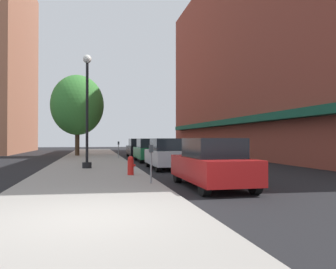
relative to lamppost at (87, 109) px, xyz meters
name	(u,v)px	position (x,y,z in m)	size (l,w,h in m)	color
ground_plane	(147,161)	(4.22, 6.75, -3.20)	(90.00, 90.00, 0.00)	black
sidewalk_slab	(92,160)	(0.22, 7.75, -3.14)	(4.80, 50.00, 0.12)	gray
building_right_brick	(258,54)	(15.21, 10.75, 6.33)	(6.80, 40.00, 19.11)	brown
building_far_background	(0,62)	(-10.79, 25.75, 7.67)	(6.80, 18.00, 21.79)	#9E6047
lamppost	(87,109)	(0.00, 0.00, 0.00)	(0.48, 0.48, 5.90)	black
fire_hydrant	(131,165)	(1.87, -3.80, -2.68)	(0.33, 0.26, 0.79)	red
parking_meter_near	(151,159)	(2.27, -6.62, -2.25)	(0.14, 0.09, 1.31)	slate
parking_meter_far	(119,147)	(2.27, 9.32, -2.25)	(0.14, 0.09, 1.31)	slate
tree_near	(77,105)	(-1.17, 14.02, 1.54)	(4.80, 4.80, 7.39)	#422D1E
car_red	(212,164)	(4.22, -7.29, -2.39)	(1.80, 4.30, 1.66)	black
car_silver	(167,154)	(4.22, -0.12, -2.39)	(1.80, 4.30, 1.66)	black
car_green	(149,150)	(4.22, 5.97, -2.39)	(1.80, 4.30, 1.66)	black
car_black	(138,148)	(4.22, 12.00, -2.39)	(1.80, 4.30, 1.66)	black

